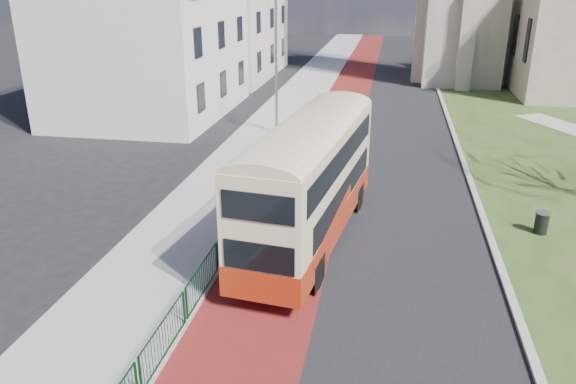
# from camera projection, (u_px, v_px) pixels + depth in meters

# --- Properties ---
(ground) EXTENTS (160.00, 160.00, 0.00)m
(ground) POSITION_uv_depth(u_px,v_px,m) (304.00, 295.00, 16.92)
(ground) COLOR black
(ground) RESTS_ON ground
(road_carriageway) EXTENTS (9.00, 120.00, 0.01)m
(road_carriageway) POSITION_uv_depth(u_px,v_px,m) (377.00, 130.00, 35.02)
(road_carriageway) COLOR black
(road_carriageway) RESTS_ON ground
(bus_lane) EXTENTS (3.40, 120.00, 0.01)m
(bus_lane) POSITION_uv_depth(u_px,v_px,m) (334.00, 128.00, 35.47)
(bus_lane) COLOR #591414
(bus_lane) RESTS_ON ground
(pavement_west) EXTENTS (4.00, 120.00, 0.12)m
(pavement_west) POSITION_uv_depth(u_px,v_px,m) (275.00, 125.00, 36.09)
(pavement_west) COLOR gray
(pavement_west) RESTS_ON ground
(kerb_west) EXTENTS (0.25, 120.00, 0.13)m
(kerb_west) POSITION_uv_depth(u_px,v_px,m) (306.00, 126.00, 35.75)
(kerb_west) COLOR #999993
(kerb_west) RESTS_ON ground
(kerb_east) EXTENTS (0.25, 80.00, 0.13)m
(kerb_east) POSITION_uv_depth(u_px,v_px,m) (450.00, 125.00, 36.05)
(kerb_east) COLOR #999993
(kerb_east) RESTS_ON ground
(pedestrian_railing) EXTENTS (0.07, 24.00, 1.12)m
(pedestrian_railing) POSITION_uv_depth(u_px,v_px,m) (242.00, 218.00, 20.89)
(pedestrian_railing) COLOR #0B3319
(pedestrian_railing) RESTS_ON ground
(street_block_near) EXTENTS (10.30, 14.30, 13.00)m
(street_block_near) POSITION_uv_depth(u_px,v_px,m) (147.00, 16.00, 37.12)
(street_block_near) COLOR beige
(street_block_near) RESTS_ON ground
(street_block_far) EXTENTS (10.30, 16.30, 11.50)m
(street_block_far) POSITION_uv_depth(u_px,v_px,m) (219.00, 13.00, 52.07)
(street_block_far) COLOR #B5AD99
(street_block_far) RESTS_ON ground
(streetlamp) EXTENTS (2.13, 0.18, 8.00)m
(streetlamp) POSITION_uv_depth(u_px,v_px,m) (279.00, 57.00, 32.51)
(streetlamp) COLOR gray
(streetlamp) RESTS_ON pavement_west
(bus) EXTENTS (3.68, 10.57, 4.33)m
(bus) POSITION_uv_depth(u_px,v_px,m) (310.00, 177.00, 19.52)
(bus) COLOR #9F260E
(bus) RESTS_ON ground
(litter_bin) EXTENTS (0.59, 0.59, 0.85)m
(litter_bin) POSITION_uv_depth(u_px,v_px,m) (542.00, 222.00, 20.76)
(litter_bin) COLOR black
(litter_bin) RESTS_ON grass_green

